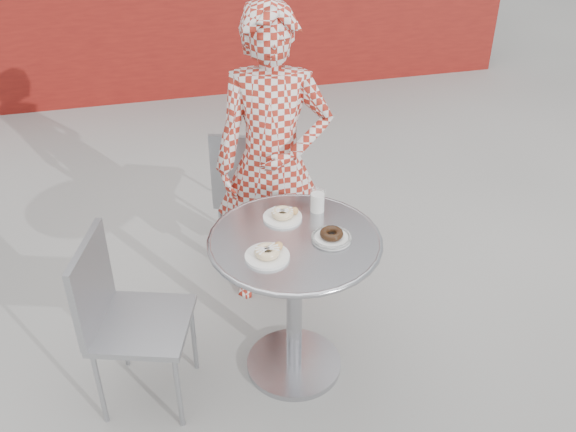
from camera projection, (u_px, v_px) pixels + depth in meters
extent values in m
plane|color=#A2A09B|center=(300.00, 364.00, 3.23)|extent=(60.00, 60.00, 0.00)
cube|color=maroon|center=(198.00, 41.00, 5.95)|extent=(6.02, 0.20, 1.00)
cylinder|color=#B9B9BE|center=(294.00, 363.00, 3.21)|extent=(0.47, 0.47, 0.03)
cylinder|color=#B9B9BE|center=(294.00, 307.00, 3.01)|extent=(0.07, 0.07, 0.75)
cylinder|color=#B9B9BE|center=(295.00, 241.00, 2.80)|extent=(0.75, 0.75, 0.02)
torus|color=#B9B9BE|center=(295.00, 241.00, 2.80)|extent=(0.77, 0.77, 0.03)
cube|color=#9A9CA1|center=(257.00, 190.00, 3.77)|extent=(0.55, 0.55, 0.03)
cube|color=#9A9CA1|center=(249.00, 172.00, 3.48)|extent=(0.41, 0.18, 0.43)
cube|color=#9A9CA1|center=(143.00, 325.00, 2.83)|extent=(0.51, 0.51, 0.03)
cube|color=#9A9CA1|center=(91.00, 284.00, 2.72)|extent=(0.15, 0.40, 0.41)
imported|color=maroon|center=(273.00, 164.00, 3.28)|extent=(0.68, 0.54, 1.64)
cylinder|color=white|center=(282.00, 217.00, 2.93)|extent=(0.18, 0.18, 0.01)
torus|color=tan|center=(282.00, 213.00, 2.91)|extent=(0.10, 0.10, 0.03)
sphere|color=#B77A3F|center=(295.00, 211.00, 2.93)|extent=(0.04, 0.04, 0.04)
cylinder|color=white|center=(267.00, 256.00, 2.68)|extent=(0.19, 0.19, 0.01)
torus|color=tan|center=(267.00, 252.00, 2.66)|extent=(0.11, 0.11, 0.04)
sphere|color=#B77A3F|center=(279.00, 246.00, 2.69)|extent=(0.04, 0.04, 0.04)
cylinder|color=white|center=(331.00, 238.00, 2.79)|extent=(0.17, 0.17, 0.01)
torus|color=black|center=(332.00, 234.00, 2.77)|extent=(0.10, 0.10, 0.03)
torus|color=black|center=(331.00, 237.00, 2.79)|extent=(0.18, 0.18, 0.02)
cylinder|color=white|center=(317.00, 202.00, 2.96)|extent=(0.06, 0.06, 0.09)
cylinder|color=white|center=(317.00, 201.00, 2.95)|extent=(0.07, 0.07, 0.11)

